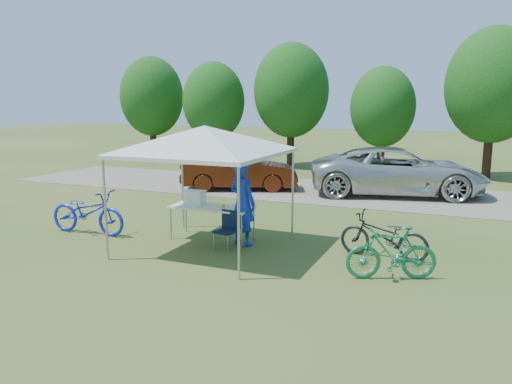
% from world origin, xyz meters
% --- Properties ---
extents(ground, '(100.00, 100.00, 0.00)m').
position_xyz_m(ground, '(0.00, 0.00, 0.00)').
color(ground, '#2D5119').
rests_on(ground, ground).
extents(gravel_strip, '(24.00, 5.00, 0.02)m').
position_xyz_m(gravel_strip, '(0.00, 8.00, 0.01)').
color(gravel_strip, gray).
rests_on(gravel_strip, ground).
extents(canopy, '(4.53, 4.53, 3.00)m').
position_xyz_m(canopy, '(0.00, 0.00, 2.65)').
color(canopy, '#A5A5AA').
rests_on(canopy, ground).
extents(treeline, '(24.89, 4.28, 6.30)m').
position_xyz_m(treeline, '(-0.29, 14.05, 3.53)').
color(treeline, '#382314').
rests_on(treeline, ground).
extents(folding_table, '(1.96, 0.82, 0.81)m').
position_xyz_m(folding_table, '(-0.24, 0.73, 0.76)').
color(folding_table, white).
rests_on(folding_table, ground).
extents(folding_chair, '(0.50, 0.52, 0.85)m').
position_xyz_m(folding_chair, '(0.42, 0.23, 0.50)').
color(folding_chair, '#0E1B33').
rests_on(folding_chair, ground).
extents(cooler, '(0.47, 0.32, 0.34)m').
position_xyz_m(cooler, '(-0.70, 0.73, 0.98)').
color(cooler, white).
rests_on(cooler, folding_table).
extents(ice_cream_cup, '(0.09, 0.09, 0.07)m').
position_xyz_m(ice_cream_cup, '(0.08, 0.68, 0.84)').
color(ice_cream_cup, gold).
rests_on(ice_cream_cup, folding_table).
extents(cyclist, '(0.82, 0.67, 1.95)m').
position_xyz_m(cyclist, '(0.61, 0.61, 0.97)').
color(cyclist, '#1633B9').
rests_on(cyclist, ground).
extents(bike_blue, '(2.12, 0.82, 1.10)m').
position_xyz_m(bike_blue, '(-3.31, -0.02, 0.55)').
color(bike_blue, '#152BBB').
rests_on(bike_blue, ground).
extents(bike_green, '(1.72, 1.06, 1.00)m').
position_xyz_m(bike_green, '(4.06, -0.37, 0.50)').
color(bike_green, '#1B794D').
rests_on(bike_green, ground).
extents(bike_dark, '(1.91, 0.83, 0.97)m').
position_xyz_m(bike_dark, '(3.73, 0.83, 0.49)').
color(bike_dark, black).
rests_on(bike_dark, ground).
extents(minivan, '(6.43, 4.06, 1.66)m').
position_xyz_m(minivan, '(3.01, 8.36, 0.85)').
color(minivan, silver).
rests_on(minivan, gravel_strip).
extents(sedan, '(4.50, 2.98, 1.40)m').
position_xyz_m(sedan, '(-2.50, 7.14, 0.72)').
color(sedan, '#501D0D').
rests_on(sedan, gravel_strip).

